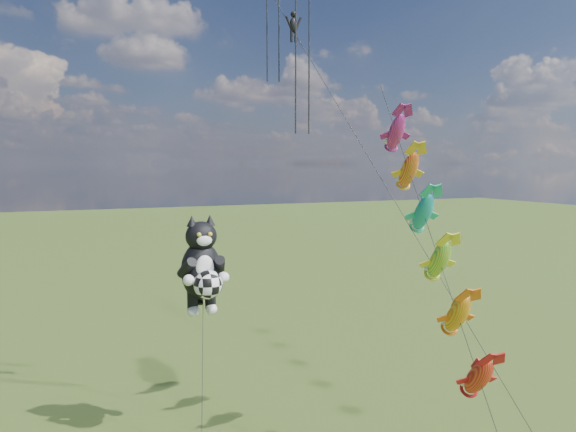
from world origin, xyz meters
name	(u,v)px	position (x,y,z in m)	size (l,w,h in m)	color
cat_kite_rig	(202,266)	(2.83, 8.43, 8.00)	(2.36, 4.08, 10.49)	brown
fish_windsock_rig	(431,236)	(11.64, 2.31, 9.73)	(3.85, 15.55, 17.33)	brown
parafoil_rig	(298,21)	(8.48, 9.71, 20.44)	(6.40, 16.58, 26.86)	brown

